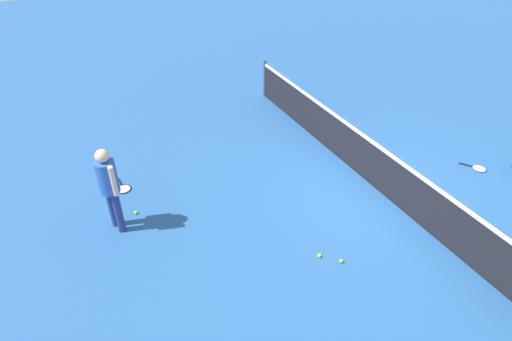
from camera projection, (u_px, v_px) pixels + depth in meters
name	position (u px, v px, depth m)	size (l,w,h in m)	color
ground_plane	(379.00, 191.00, 8.90)	(40.00, 40.00, 0.00)	#265693
court_net	(383.00, 171.00, 8.61)	(10.09, 0.09, 1.07)	#4C4C51
player_near_side	(109.00, 184.00, 7.42)	(0.52, 0.43, 1.70)	navy
tennis_racket_near_player	(123.00, 188.00, 8.94)	(0.59, 0.33, 0.03)	black
tennis_racket_far_player	(478.00, 168.00, 9.53)	(0.58, 0.46, 0.03)	blue
tennis_ball_near_player	(136.00, 212.00, 8.29)	(0.07, 0.07, 0.07)	#C6E033
tennis_ball_by_net	(320.00, 256.00, 7.39)	(0.07, 0.07, 0.07)	#C6E033
tennis_ball_midcourt	(341.00, 261.00, 7.29)	(0.07, 0.07, 0.07)	#C6E033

